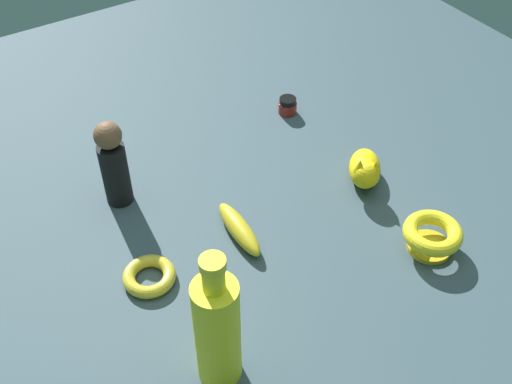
% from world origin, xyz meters
% --- Properties ---
extents(ground, '(2.00, 2.00, 0.00)m').
position_xyz_m(ground, '(0.00, 0.00, 0.00)').
color(ground, '#384C56').
extents(bottle_tall, '(0.07, 0.07, 0.28)m').
position_xyz_m(bottle_tall, '(0.28, -0.25, 0.12)').
color(bottle_tall, yellow).
rests_on(bottle_tall, ground).
extents(nail_polish_jar, '(0.04, 0.04, 0.04)m').
position_xyz_m(nail_polish_jar, '(-0.25, 0.25, 0.02)').
color(nail_polish_jar, maroon).
rests_on(nail_polish_jar, ground).
extents(person_figure_adult, '(0.07, 0.07, 0.20)m').
position_xyz_m(person_figure_adult, '(-0.19, -0.22, 0.10)').
color(person_figure_adult, black).
rests_on(person_figure_adult, ground).
extents(bangle, '(0.10, 0.10, 0.02)m').
position_xyz_m(bangle, '(0.04, -0.26, 0.01)').
color(bangle, gold).
rests_on(bangle, ground).
extents(banana, '(0.16, 0.05, 0.04)m').
position_xyz_m(banana, '(0.04, -0.06, 0.02)').
color(banana, gold).
rests_on(banana, ground).
extents(bowl, '(0.11, 0.11, 0.06)m').
position_xyz_m(bowl, '(0.26, 0.23, 0.04)').
color(bowl, yellow).
rests_on(bowl, ground).
extents(cat_figurine, '(0.13, 0.13, 0.09)m').
position_xyz_m(cat_figurine, '(0.05, 0.25, 0.04)').
color(cat_figurine, yellow).
rests_on(cat_figurine, ground).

